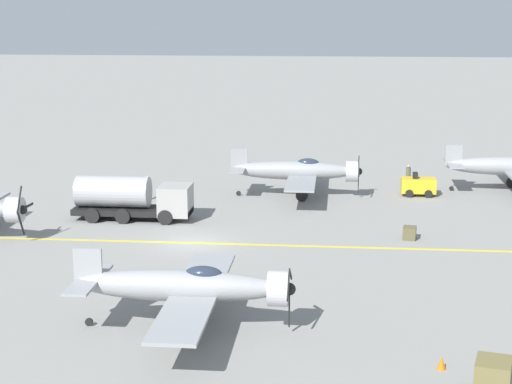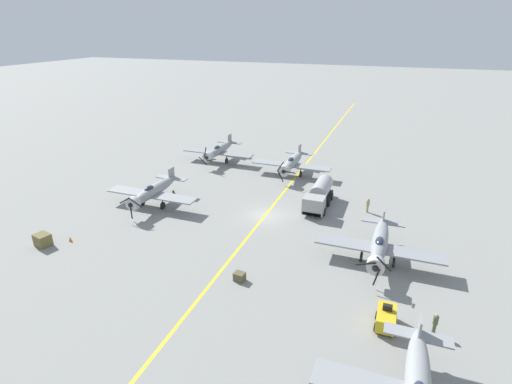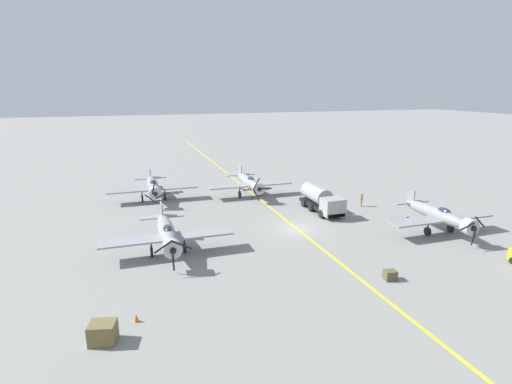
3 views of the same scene
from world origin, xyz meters
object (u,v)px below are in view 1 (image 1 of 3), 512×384
object	(u,v)px
airplane_mid_right	(187,287)
airplane_far_left	(512,167)
ground_crew_walking	(408,175)
tow_tractor	(418,185)
fuel_tanker	(133,198)
traffic_cone	(441,363)
ground_crew_inspecting	(148,187)
supply_crate_by_tanker	(410,233)
supply_crate_mid_lane	(493,377)
airplane_mid_left	(298,171)

from	to	relation	value
airplane_mid_right	airplane_far_left	xyz separation A→B (m)	(-31.14, 20.01, -0.00)
ground_crew_walking	tow_tractor	bearing A→B (deg)	8.31
airplane_mid_right	fuel_tanker	distance (m)	20.92
tow_tractor	traffic_cone	xyz separation A→B (m)	(32.34, -1.84, -0.52)
airplane_mid_right	airplane_far_left	size ratio (longest dim) A/B	1.00
ground_crew_walking	airplane_far_left	bearing A→B (deg)	80.02
airplane_mid_right	traffic_cone	bearing A→B (deg)	64.24
ground_crew_inspecting	airplane_far_left	bearing A→B (deg)	101.33
airplane_far_left	supply_crate_by_tanker	bearing A→B (deg)	-39.86
airplane_far_left	ground_crew_inspecting	world-z (taller)	airplane_far_left
fuel_tanker	ground_crew_inspecting	bearing A→B (deg)	-176.90
supply_crate_mid_lane	airplane_mid_left	bearing A→B (deg)	-164.83
tow_tractor	ground_crew_walking	distance (m)	3.48
fuel_tanker	supply_crate_by_tanker	distance (m)	18.62
ground_crew_walking	airplane_mid_left	bearing A→B (deg)	-61.01
airplane_mid_right	supply_crate_mid_lane	xyz separation A→B (m)	(5.24, 12.49, -1.36)
airplane_far_left	traffic_cone	xyz separation A→B (m)	(34.40, -9.18, -1.74)
supply_crate_by_tanker	traffic_cone	xyz separation A→B (m)	(19.61, -0.23, -0.12)
airplane_far_left	supply_crate_by_tanker	world-z (taller)	airplane_far_left
fuel_tanker	supply_crate_mid_lane	bearing A→B (deg)	38.45
airplane_far_left	tow_tractor	xyz separation A→B (m)	(2.06, -7.34, -1.22)
ground_crew_walking	traffic_cone	world-z (taller)	ground_crew_walking
airplane_mid_left	ground_crew_walking	xyz separation A→B (m)	(-4.77, 8.62, -1.05)
traffic_cone	fuel_tanker	bearing A→B (deg)	-141.68
ground_crew_walking	ground_crew_inspecting	size ratio (longest dim) A/B	0.96
airplane_far_left	ground_crew_inspecting	size ratio (longest dim) A/B	6.52
fuel_tanker	ground_crew_inspecting	xyz separation A→B (m)	(-6.00, -0.33, -0.51)
airplane_mid_left	supply_crate_mid_lane	distance (m)	34.20
ground_crew_walking	traffic_cone	size ratio (longest dim) A/B	3.20
fuel_tanker	ground_crew_walking	distance (m)	23.31
supply_crate_mid_lane	fuel_tanker	bearing A→B (deg)	-141.55
supply_crate_by_tanker	traffic_cone	world-z (taller)	supply_crate_by_tanker
supply_crate_by_tanker	supply_crate_mid_lane	size ratio (longest dim) A/B	0.61
airplane_mid_left	traffic_cone	world-z (taller)	airplane_mid_left
airplane_mid_left	tow_tractor	size ratio (longest dim) A/B	4.62
supply_crate_mid_lane	ground_crew_inspecting	bearing A→B (deg)	-146.97
airplane_far_left	tow_tractor	distance (m)	7.72
supply_crate_by_tanker	supply_crate_mid_lane	distance (m)	21.64
airplane_mid_left	ground_crew_walking	world-z (taller)	airplane_mid_left
ground_crew_inspecting	airplane_mid_left	bearing A→B (deg)	100.86
fuel_tanker	supply_crate_mid_lane	size ratio (longest dim) A/B	5.15
airplane_mid_right	supply_crate_mid_lane	distance (m)	13.61
tow_tractor	traffic_cone	bearing A→B (deg)	-3.25
airplane_mid_right	airplane_far_left	bearing A→B (deg)	138.25
supply_crate_mid_lane	airplane_far_left	bearing A→B (deg)	168.32
airplane_mid_right	ground_crew_inspecting	size ratio (longest dim) A/B	6.52
airplane_far_left	tow_tractor	size ratio (longest dim) A/B	4.62
airplane_far_left	traffic_cone	world-z (taller)	airplane_far_left
fuel_tanker	ground_crew_walking	size ratio (longest dim) A/B	4.55
ground_crew_inspecting	supply_crate_by_tanker	world-z (taller)	ground_crew_inspecting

